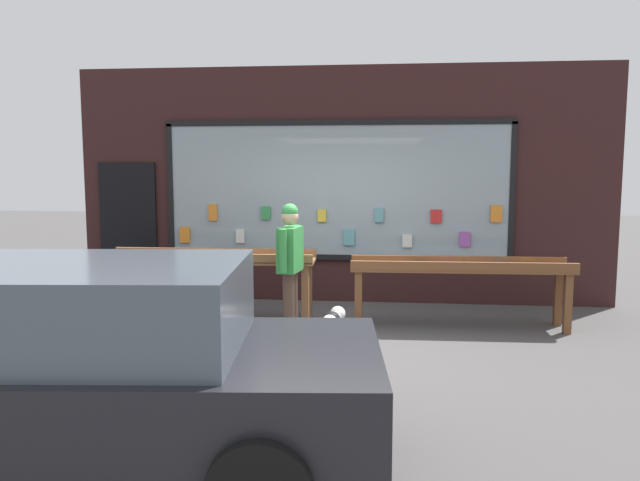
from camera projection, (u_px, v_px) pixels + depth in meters
name	position (u px, v px, depth m)	size (l,w,h in m)	color
ground_plane	(326.00, 344.00, 7.22)	(40.00, 40.00, 0.00)	#474444
shopfront_facade	(338.00, 186.00, 9.38)	(8.02, 0.29, 3.51)	#331919
display_table_left	(211.00, 264.00, 8.21)	(2.78, 0.67, 0.94)	brown
display_table_right	(460.00, 272.00, 7.88)	(2.78, 0.65, 0.88)	brown
person_browsing	(290.00, 259.00, 7.58)	(0.28, 0.64, 1.60)	#4C382D
small_dog	(333.00, 320.00, 7.31)	(0.29, 0.57, 0.38)	white
sandwich_board_sign	(61.00, 290.00, 8.17)	(0.72, 0.85, 0.83)	black
parked_car	(65.00, 363.00, 4.17)	(4.35, 2.14, 1.41)	black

